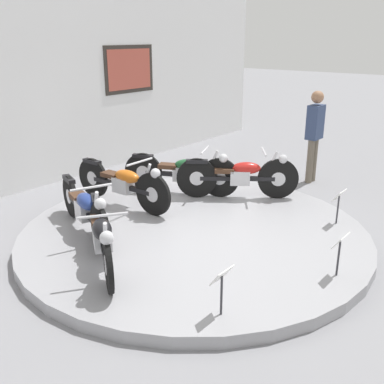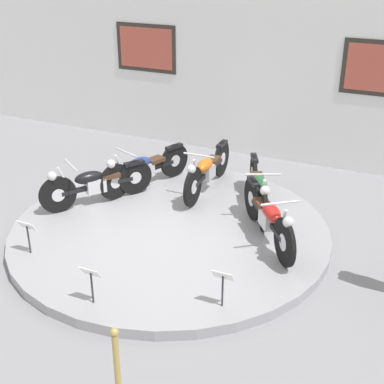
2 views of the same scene
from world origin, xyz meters
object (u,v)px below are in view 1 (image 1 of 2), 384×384
Objects in this scene: motorcycle_red at (240,175)px; motorcycle_black at (102,235)px; motorcycle_orange at (123,182)px; visitor_standing at (314,131)px; info_placard_front_left at (222,281)px; info_placard_front_centre at (340,246)px; info_placard_front_right at (339,200)px; motorcycle_green at (183,171)px; motorcycle_blue at (85,207)px.

motorcycle_black is at bearing -179.92° from motorcycle_red.
motorcycle_orange is 3.86m from visitor_standing.
motorcycle_orange reaches higher than info_placard_front_left.
info_placard_front_centre and info_placard_front_right have the same top height.
motorcycle_green is (1.04, -0.36, 0.00)m from motorcycle_orange.
motorcycle_red reaches higher than motorcycle_orange.
info_placard_front_left and info_placard_front_centre have the same top height.
motorcycle_red is at bearing 88.98° from info_placard_front_right.
info_placard_front_left is at bearing -116.30° from motorcycle_orange.
visitor_standing reaches higher than info_placard_front_left.
motorcycle_orange is 3.27m from info_placard_front_left.
info_placard_front_left and info_placard_front_right have the same top height.
motorcycle_red is (2.52, -0.87, 0.02)m from motorcycle_blue.
motorcycle_black is 2.67m from motorcycle_green.
info_placard_front_right is at bearing -45.90° from motorcycle_blue.
info_placard_front_centre is (-1.04, -3.16, -0.03)m from motorcycle_green.
motorcycle_red is at bearing 57.18° from info_placard_front_centre.
info_placard_front_centre is (1.48, -2.29, -0.01)m from motorcycle_black.
motorcycle_green is 3.63× the size of info_placard_front_right.
motorcycle_blue is 1.13× the size of motorcycle_red.
info_placard_front_right is (2.90, 0.00, 0.00)m from info_placard_front_left.
motorcycle_red is at bearing 169.79° from visitor_standing.
motorcycle_green is at bearing 19.07° from motorcycle_black.
visitor_standing is (4.97, -0.36, 0.49)m from motorcycle_black.
motorcycle_green is 1.13× the size of motorcycle_red.
motorcycle_blue is at bearing -160.92° from motorcycle_orange.
motorcycle_blue is 2.60m from info_placard_front_left.
motorcycle_blue reaches higher than info_placard_front_left.
visitor_standing is at bearing 15.23° from info_placard_front_left.
motorcycle_black is 1.70m from info_placard_front_left.
motorcycle_blue is (0.44, 0.87, 0.01)m from motorcycle_black.
motorcycle_green is at bearing 116.54° from motorcycle_red.
motorcycle_orange is 1.22× the size of motorcycle_red.
info_placard_front_centre is at bearing -151.04° from visitor_standing.
visitor_standing is (2.04, 1.34, 0.49)m from info_placard_front_right.
motorcycle_blue is at bearing 161.06° from motorcycle_red.
motorcycle_black is 0.93× the size of visitor_standing.
motorcycle_green is 2.61m from info_placard_front_right.
motorcycle_green reaches higher than info_placard_front_centre.
info_placard_front_centre is (1.04, -3.16, -0.01)m from motorcycle_blue.
motorcycle_green is (2.09, 0.00, 0.02)m from motorcycle_blue.
info_placard_front_right is (2.49, -2.57, -0.01)m from motorcycle_blue.
info_placard_front_centre is (1.45, -0.59, 0.00)m from info_placard_front_left.
info_placard_front_right is at bearing 0.00° from info_placard_front_left.
visitor_standing reaches higher than motorcycle_orange.
motorcycle_red is (2.96, 0.00, 0.03)m from motorcycle_black.
visitor_standing is at bearing -26.73° from motorcycle_green.
motorcycle_black is at bearing -140.27° from motorcycle_orange.
motorcycle_orange is 3.27m from info_placard_front_right.
motorcycle_orange is (1.48, 1.23, 0.02)m from motorcycle_black.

